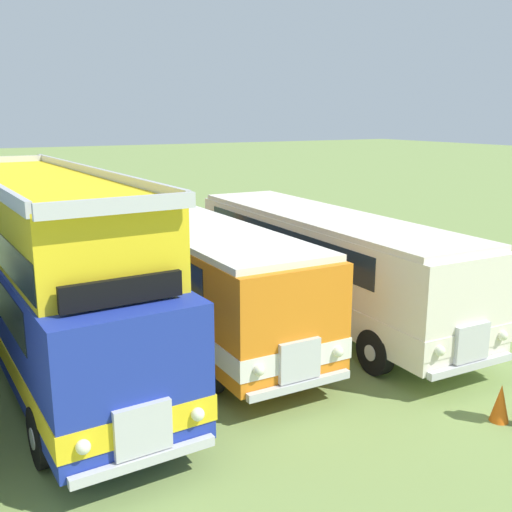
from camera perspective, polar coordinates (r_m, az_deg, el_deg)
name	(u,v)px	position (r m, az deg, el deg)	size (l,w,h in m)	color
bus_fifth_in_row	(45,266)	(14.27, -19.49, -0.86)	(3.05, 11.64, 4.52)	#1E339E
bus_sixth_in_row	(191,268)	(15.81, -6.22, -1.11)	(2.63, 10.49, 2.99)	orange
bus_seventh_in_row	(321,257)	(17.02, 6.26, -0.06)	(2.79, 11.15, 2.99)	silver
cone_far_end	(500,403)	(12.49, 22.30, -12.85)	(0.36, 0.36, 0.74)	orange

